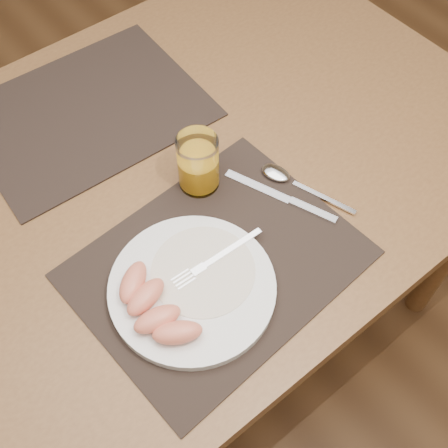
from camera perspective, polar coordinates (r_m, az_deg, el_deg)
ground at (r=1.70m, az=-4.39°, el=-10.94°), size 5.00×5.00×0.00m
table at (r=1.12m, az=-6.58°, el=2.25°), size 1.40×0.90×0.75m
placemat_near at (r=0.94m, az=-0.70°, el=-4.05°), size 0.47×0.38×0.00m
placemat_far at (r=1.19m, az=-13.75°, el=11.04°), size 0.46×0.37×0.00m
plate at (r=0.91m, az=-3.25°, el=-6.48°), size 0.27×0.27×0.02m
plate_dressing at (r=0.91m, az=-2.14°, el=-4.76°), size 0.17×0.17×0.00m
fork at (r=0.92m, az=-1.36°, el=-3.87°), size 0.17×0.03×0.00m
knife at (r=1.01m, az=6.69°, el=2.40°), size 0.10×0.21×0.01m
spoon at (r=1.04m, az=5.99°, el=4.84°), size 0.08×0.19×0.01m
juice_glass at (r=0.99m, az=-2.63°, el=6.01°), size 0.07×0.07×0.11m
grapefruit_wedges at (r=0.87m, az=-7.22°, el=-8.39°), size 0.09×0.18×0.03m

